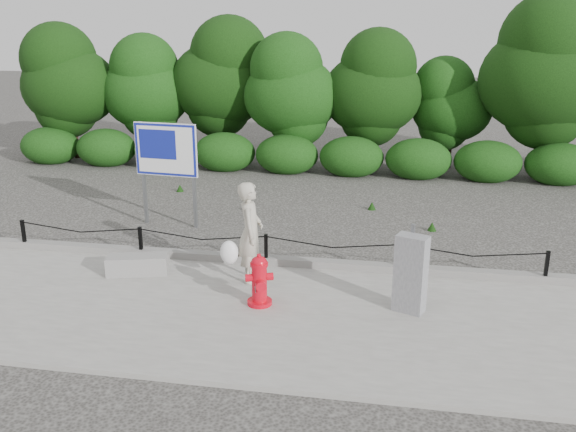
{
  "coord_description": "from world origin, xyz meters",
  "views": [
    {
      "loc": [
        2.28,
        -10.48,
        4.44
      ],
      "look_at": [
        0.38,
        0.2,
        1.0
      ],
      "focal_mm": 38.0,
      "sensor_mm": 36.0,
      "label": 1
    }
  ],
  "objects_px": {
    "concrete_block": "(138,265)",
    "advertising_sign": "(166,154)",
    "fire_hydrant": "(259,281)",
    "utility_cabinet": "(411,274)",
    "pedestrian": "(249,233)"
  },
  "relations": [
    {
      "from": "concrete_block",
      "to": "advertising_sign",
      "type": "relative_size",
      "value": 0.46
    },
    {
      "from": "concrete_block",
      "to": "advertising_sign",
      "type": "bearing_deg",
      "value": 99.47
    },
    {
      "from": "fire_hydrant",
      "to": "utility_cabinet",
      "type": "xyz_separation_m",
      "value": [
        2.38,
        0.19,
        0.22
      ]
    },
    {
      "from": "utility_cabinet",
      "to": "advertising_sign",
      "type": "xyz_separation_m",
      "value": [
        -5.33,
        3.62,
        0.96
      ]
    },
    {
      "from": "utility_cabinet",
      "to": "concrete_block",
      "type": "bearing_deg",
      "value": -165.92
    },
    {
      "from": "concrete_block",
      "to": "fire_hydrant",
      "type": "bearing_deg",
      "value": -19.11
    },
    {
      "from": "concrete_block",
      "to": "utility_cabinet",
      "type": "relative_size",
      "value": 0.78
    },
    {
      "from": "fire_hydrant",
      "to": "pedestrian",
      "type": "relative_size",
      "value": 0.48
    },
    {
      "from": "pedestrian",
      "to": "concrete_block",
      "type": "bearing_deg",
      "value": 85.25
    },
    {
      "from": "utility_cabinet",
      "to": "advertising_sign",
      "type": "height_order",
      "value": "advertising_sign"
    },
    {
      "from": "concrete_block",
      "to": "utility_cabinet",
      "type": "height_order",
      "value": "utility_cabinet"
    },
    {
      "from": "fire_hydrant",
      "to": "pedestrian",
      "type": "xyz_separation_m",
      "value": [
        -0.39,
        0.94,
        0.46
      ]
    },
    {
      "from": "fire_hydrant",
      "to": "utility_cabinet",
      "type": "height_order",
      "value": "utility_cabinet"
    },
    {
      "from": "concrete_block",
      "to": "advertising_sign",
      "type": "distance_m",
      "value": 3.31
    },
    {
      "from": "pedestrian",
      "to": "advertising_sign",
      "type": "relative_size",
      "value": 0.76
    }
  ]
}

